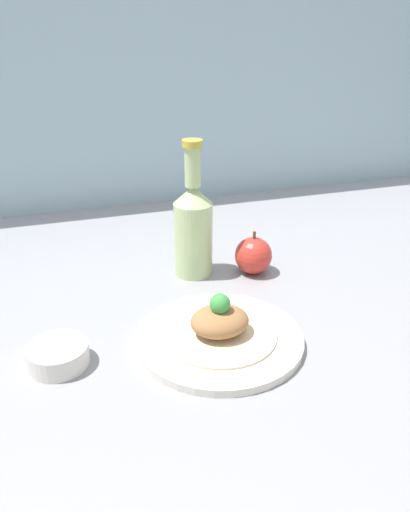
% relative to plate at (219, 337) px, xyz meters
% --- Properties ---
extents(ground_plane, '(1.80, 1.10, 0.04)m').
position_rel_plate_xyz_m(ground_plane, '(0.09, 0.15, -0.03)').
color(ground_plane, gray).
extents(wall_backsplash, '(1.80, 0.03, 0.80)m').
position_rel_plate_xyz_m(wall_backsplash, '(0.09, 0.69, 0.39)').
color(wall_backsplash, '#9EBCCC').
rests_on(wall_backsplash, ground_plane).
extents(plate, '(0.26, 0.26, 0.02)m').
position_rel_plate_xyz_m(plate, '(0.00, 0.00, 0.00)').
color(plate, silver).
rests_on(plate, ground_plane).
extents(plated_food, '(0.17, 0.17, 0.07)m').
position_rel_plate_xyz_m(plated_food, '(0.00, 0.00, 0.03)').
color(plated_food, beige).
rests_on(plated_food, plate).
extents(cider_bottle, '(0.07, 0.07, 0.26)m').
position_rel_plate_xyz_m(cider_bottle, '(0.03, 0.24, 0.09)').
color(cider_bottle, '#B7D18E').
rests_on(cider_bottle, ground_plane).
extents(apple, '(0.07, 0.07, 0.09)m').
position_rel_plate_xyz_m(apple, '(0.14, 0.20, 0.03)').
color(apple, red).
rests_on(apple, ground_plane).
extents(dipping_bowl, '(0.09, 0.09, 0.03)m').
position_rel_plate_xyz_m(dipping_bowl, '(-0.24, 0.02, 0.01)').
color(dipping_bowl, silver).
rests_on(dipping_bowl, ground_plane).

